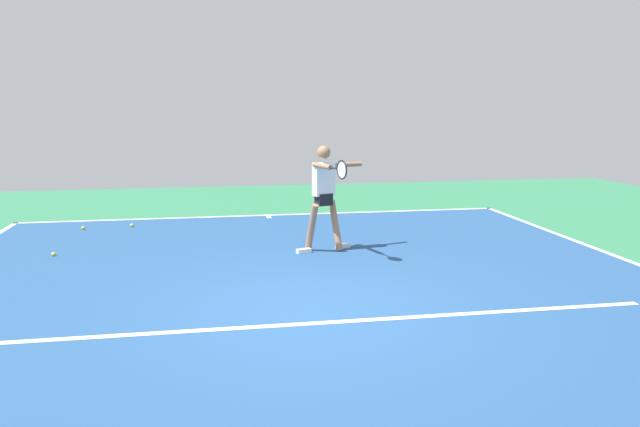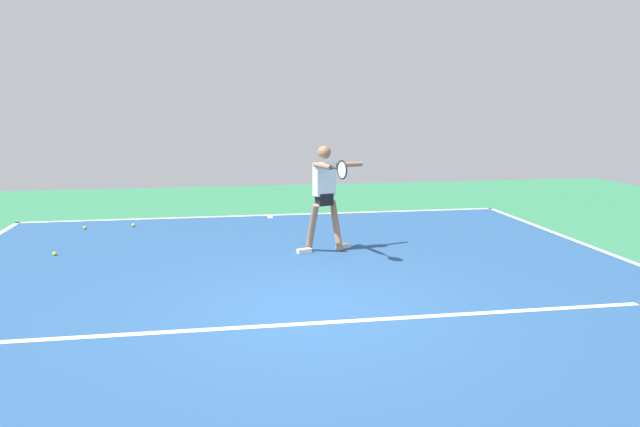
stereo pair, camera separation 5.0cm
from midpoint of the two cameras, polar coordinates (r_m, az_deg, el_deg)
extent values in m
plane|color=#2D754C|center=(7.24, -0.35, -9.16)|extent=(22.60, 22.60, 0.00)
cube|color=navy|center=(7.23, -0.35, -9.14)|extent=(10.51, 12.75, 0.00)
cube|color=white|center=(13.32, -4.72, -0.15)|extent=(10.51, 0.10, 0.01)
cube|color=white|center=(6.84, 0.23, -10.31)|extent=(7.88, 0.10, 0.01)
cube|color=white|center=(13.13, -4.65, -0.31)|extent=(0.10, 0.30, 0.01)
cylinder|color=#9E7051|center=(10.11, 1.68, -1.14)|extent=(0.22, 0.40, 0.85)
cube|color=white|center=(10.26, 2.36, -3.10)|extent=(0.26, 0.17, 0.07)
cylinder|color=#9E7051|center=(9.90, -0.62, -1.38)|extent=(0.22, 0.40, 0.85)
cube|color=white|center=(9.92, -1.35, -3.55)|extent=(0.26, 0.17, 0.07)
cube|color=black|center=(9.92, 0.55, 1.37)|extent=(0.30, 0.27, 0.20)
cube|color=white|center=(9.88, 0.55, 3.27)|extent=(0.38, 0.27, 0.54)
sphere|color=#9E7051|center=(9.83, 0.55, 5.81)|extent=(0.22, 0.22, 0.22)
cylinder|color=#9E7051|center=(10.06, 2.78, 4.65)|extent=(0.54, 0.24, 0.08)
cylinder|color=#9E7051|center=(9.53, 0.41, 4.53)|extent=(0.24, 0.54, 0.08)
cylinder|color=black|center=(9.20, 1.51, 4.31)|extent=(0.10, 0.22, 0.03)
torus|color=black|center=(8.99, 2.26, 4.17)|extent=(0.11, 0.29, 0.29)
cylinder|color=silver|center=(8.99, 2.26, 4.17)|extent=(0.08, 0.24, 0.25)
sphere|color=#C6E53D|center=(12.59, -17.15, -1.05)|extent=(0.07, 0.07, 0.07)
sphere|color=yellow|center=(10.63, -23.71, -3.51)|extent=(0.07, 0.07, 0.07)
sphere|color=yellow|center=(12.65, -21.29, -1.25)|extent=(0.07, 0.07, 0.07)
camera|label=1|loc=(0.03, -89.83, 0.03)|focal=33.79mm
camera|label=2|loc=(0.03, 90.17, -0.03)|focal=33.79mm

